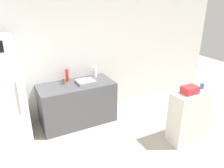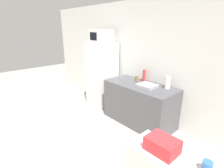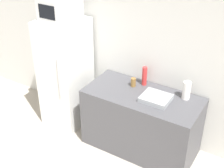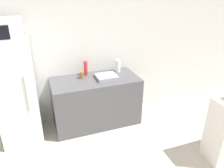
# 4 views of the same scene
# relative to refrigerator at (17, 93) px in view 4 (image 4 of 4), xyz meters

# --- Properties ---
(wall_back) EXTENTS (8.00, 0.06, 2.60)m
(wall_back) POSITION_rel_refrigerator_xyz_m (1.21, 0.40, 0.47)
(wall_back) COLOR silver
(wall_back) RESTS_ON ground_plane
(refrigerator) EXTENTS (0.60, 0.67, 1.66)m
(refrigerator) POSITION_rel_refrigerator_xyz_m (0.00, 0.00, 0.00)
(refrigerator) COLOR white
(refrigerator) RESTS_ON ground_plane
(microwave) EXTENTS (0.48, 0.42, 0.31)m
(microwave) POSITION_rel_refrigerator_xyz_m (-0.00, -0.00, 0.98)
(microwave) COLOR white
(microwave) RESTS_ON refrigerator
(counter) EXTENTS (1.53, 0.72, 0.88)m
(counter) POSITION_rel_refrigerator_xyz_m (1.29, -0.00, -0.39)
(counter) COLOR #4C4C51
(counter) RESTS_ON ground_plane
(sink_basin) EXTENTS (0.36, 0.32, 0.06)m
(sink_basin) POSITION_rel_refrigerator_xyz_m (1.48, -0.03, 0.08)
(sink_basin) COLOR #9EA3A8
(sink_basin) RESTS_ON counter
(bottle_tall) EXTENTS (0.07, 0.07, 0.27)m
(bottle_tall) POSITION_rel_refrigerator_xyz_m (1.18, 0.24, 0.18)
(bottle_tall) COLOR red
(bottle_tall) RESTS_ON counter
(bottle_short) EXTENTS (0.07, 0.07, 0.12)m
(bottle_short) POSITION_rel_refrigerator_xyz_m (1.08, 0.13, 0.11)
(bottle_short) COLOR olive
(bottle_short) RESTS_ON counter
(paper_towel_roll) EXTENTS (0.10, 0.10, 0.24)m
(paper_towel_roll) POSITION_rel_refrigerator_xyz_m (1.79, 0.20, 0.17)
(paper_towel_roll) COLOR white
(paper_towel_roll) RESTS_ON counter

